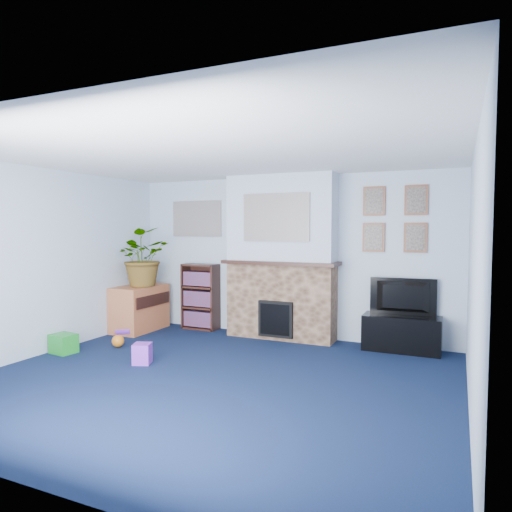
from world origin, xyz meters
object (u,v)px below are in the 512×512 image
at_px(tv_stand, 402,334).
at_px(television, 403,297).
at_px(bookshelf, 201,298).
at_px(sideboard, 140,308).

bearing_deg(tv_stand, television, 90.00).
relative_size(bookshelf, sideboard, 1.15).
bearing_deg(sideboard, tv_stand, 6.08).
distance_m(tv_stand, sideboard, 3.98).
bearing_deg(television, sideboard, 2.78).
xyz_separation_m(television, sideboard, (-3.96, -0.44, -0.37)).
bearing_deg(sideboard, bookshelf, 30.93).
relative_size(television, sideboard, 0.93).
bearing_deg(bookshelf, sideboard, -149.07).
height_order(bookshelf, sideboard, bookshelf).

